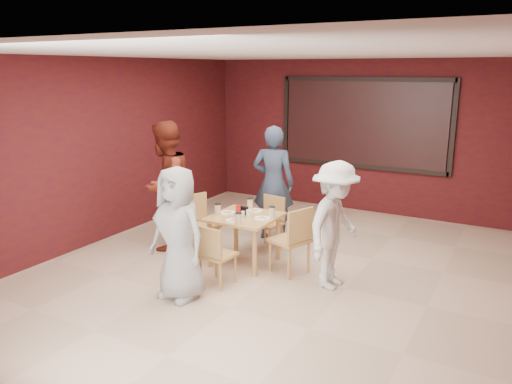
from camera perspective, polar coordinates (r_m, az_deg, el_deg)
The scene contains 11 objects.
floor at distance 6.66m, azimuth 2.28°, elevation -9.28°, with size 7.00×7.00×0.00m, color tan.
window_blinds at distance 9.38m, azimuth 12.10°, elevation 7.66°, with size 3.00×0.02×1.50m, color black.
dining_table at distance 6.80m, azimuth -1.33°, elevation -3.34°, with size 0.87×0.87×0.83m.
chair_front at distance 6.15m, azimuth -4.77°, elevation -6.89°, with size 0.40×0.40×0.78m.
chair_back at distance 7.44m, azimuth 1.62°, elevation -3.13°, with size 0.43×0.43×0.78m.
chair_left at distance 7.30m, azimuth -6.52°, elevation -3.22°, with size 0.53×0.53×0.85m.
chair_right at distance 6.47m, azimuth 4.32°, elevation -5.14°, with size 0.56×0.56×0.91m.
diner_front at distance 5.80m, azimuth -8.89°, elevation -4.73°, with size 0.77×0.50×1.57m, color #979797.
diner_back at distance 7.73m, azimuth 1.99°, elevation 1.01°, with size 0.65×0.43×1.79m, color #2B394E.
diner_left at distance 7.46m, azimuth -10.26°, elevation 0.72°, with size 0.92×0.72×1.90m, color maroon.
diner_right at distance 6.09m, azimuth 8.99°, elevation -3.81°, with size 1.02×0.58×1.57m, color silver.
Camera 1 is at (2.76, -5.46, 2.62)m, focal length 35.00 mm.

